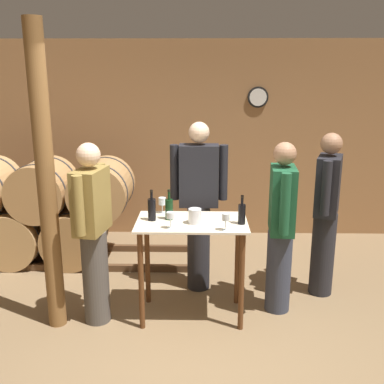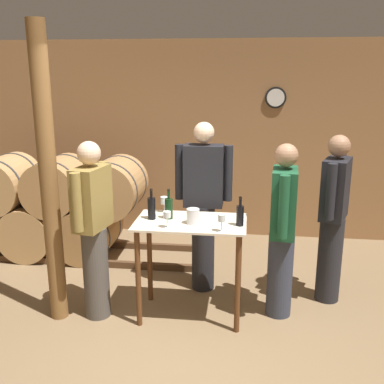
# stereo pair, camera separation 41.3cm
# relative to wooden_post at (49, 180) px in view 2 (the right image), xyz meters

# --- Properties ---
(ground_plane) EXTENTS (14.00, 14.00, 0.00)m
(ground_plane) POSITION_rel_wooden_post_xyz_m (1.34, -0.41, -1.35)
(ground_plane) COLOR brown
(back_wall) EXTENTS (8.40, 0.08, 2.70)m
(back_wall) POSITION_rel_wooden_post_xyz_m (1.34, 2.50, 0.00)
(back_wall) COLOR #996B42
(back_wall) RESTS_ON ground_plane
(barrel_rack) EXTENTS (4.42, 0.77, 1.27)m
(barrel_rack) POSITION_rel_wooden_post_xyz_m (-0.74, 1.45, -0.73)
(barrel_rack) COLOR #4C331E
(barrel_rack) RESTS_ON ground_plane
(tasting_table) EXTENTS (1.02, 0.60, 0.95)m
(tasting_table) POSITION_rel_wooden_post_xyz_m (1.25, 0.18, -0.61)
(tasting_table) COLOR beige
(tasting_table) RESTS_ON ground_plane
(wooden_post) EXTENTS (0.16, 0.16, 2.70)m
(wooden_post) POSITION_rel_wooden_post_xyz_m (0.00, 0.00, 0.00)
(wooden_post) COLOR brown
(wooden_post) RESTS_ON ground_plane
(wine_bottle_far_left) EXTENTS (0.07, 0.07, 0.29)m
(wine_bottle_far_left) POSITION_rel_wooden_post_xyz_m (0.88, 0.20, -0.29)
(wine_bottle_far_left) COLOR black
(wine_bottle_far_left) RESTS_ON tasting_table
(wine_bottle_left) EXTENTS (0.07, 0.07, 0.28)m
(wine_bottle_left) POSITION_rel_wooden_post_xyz_m (1.04, 0.23, -0.29)
(wine_bottle_left) COLOR black
(wine_bottle_left) RESTS_ON tasting_table
(wine_bottle_center) EXTENTS (0.07, 0.07, 0.27)m
(wine_bottle_center) POSITION_rel_wooden_post_xyz_m (1.70, 0.12, -0.30)
(wine_bottle_center) COLOR black
(wine_bottle_center) RESTS_ON tasting_table
(wine_glass_near_left) EXTENTS (0.07, 0.07, 0.15)m
(wine_glass_near_left) POSITION_rel_wooden_post_xyz_m (0.96, 0.43, -0.28)
(wine_glass_near_left) COLOR silver
(wine_glass_near_left) RESTS_ON tasting_table
(wine_glass_near_center) EXTENTS (0.07, 0.07, 0.15)m
(wine_glass_near_center) POSITION_rel_wooden_post_xyz_m (1.07, -0.02, -0.28)
(wine_glass_near_center) COLOR silver
(wine_glass_near_center) RESTS_ON tasting_table
(wine_glass_near_right) EXTENTS (0.07, 0.07, 0.15)m
(wine_glass_near_right) POSITION_rel_wooden_post_xyz_m (1.54, -0.06, -0.28)
(wine_glass_near_right) COLOR silver
(wine_glass_near_right) RESTS_ON tasting_table
(ice_bucket) EXTENTS (0.12, 0.12, 0.14)m
(ice_bucket) POSITION_rel_wooden_post_xyz_m (1.28, 0.12, -0.33)
(ice_bucket) COLOR silver
(ice_bucket) RESTS_ON tasting_table
(person_host) EXTENTS (0.59, 0.24, 1.80)m
(person_host) POSITION_rel_wooden_post_xyz_m (1.31, 0.76, -0.39)
(person_host) COLOR #232328
(person_host) RESTS_ON ground_plane
(person_visitor_with_scarf) EXTENTS (0.25, 0.59, 1.67)m
(person_visitor_with_scarf) POSITION_rel_wooden_post_xyz_m (2.09, 0.30, -0.47)
(person_visitor_with_scarf) COLOR #333847
(person_visitor_with_scarf) RESTS_ON ground_plane
(person_visitor_bearded) EXTENTS (0.34, 0.56, 1.70)m
(person_visitor_bearded) POSITION_rel_wooden_post_xyz_m (2.60, 0.66, -0.45)
(person_visitor_bearded) COLOR #232328
(person_visitor_bearded) RESTS_ON ground_plane
(person_visitor_near_door) EXTENTS (0.29, 0.58, 1.69)m
(person_visitor_near_door) POSITION_rel_wooden_post_xyz_m (0.36, 0.06, -0.45)
(person_visitor_near_door) COLOR #4C4742
(person_visitor_near_door) RESTS_ON ground_plane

